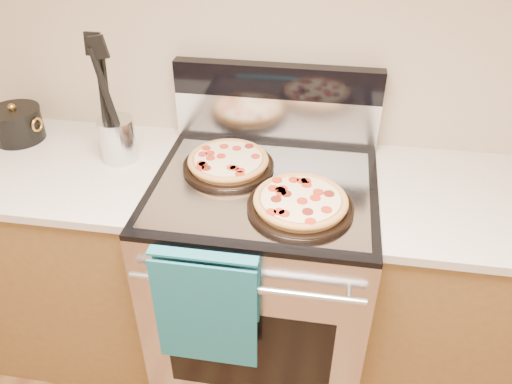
# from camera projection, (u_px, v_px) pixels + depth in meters

# --- Properties ---
(wall_back) EXTENTS (4.00, 0.00, 4.00)m
(wall_back) POSITION_uv_depth(u_px,v_px,m) (280.00, 24.00, 1.72)
(wall_back) COLOR #C5AE8E
(wall_back) RESTS_ON ground
(range_body) EXTENTS (0.76, 0.68, 0.90)m
(range_body) POSITION_uv_depth(u_px,v_px,m) (263.00, 282.00, 1.95)
(range_body) COLOR #B7B7BC
(range_body) RESTS_ON ground
(oven_window) EXTENTS (0.56, 0.01, 0.40)m
(oven_window) POSITION_uv_depth(u_px,v_px,m) (248.00, 353.00, 1.68)
(oven_window) COLOR black
(oven_window) RESTS_ON range_body
(cooktop) EXTENTS (0.76, 0.68, 0.02)m
(cooktop) POSITION_uv_depth(u_px,v_px,m) (264.00, 186.00, 1.69)
(cooktop) COLOR black
(cooktop) RESTS_ON range_body
(backsplash_lower) EXTENTS (0.76, 0.06, 0.18)m
(backsplash_lower) POSITION_uv_depth(u_px,v_px,m) (276.00, 118.00, 1.88)
(backsplash_lower) COLOR silver
(backsplash_lower) RESTS_ON cooktop
(backsplash_upper) EXTENTS (0.76, 0.06, 0.12)m
(backsplash_upper) POSITION_uv_depth(u_px,v_px,m) (277.00, 81.00, 1.80)
(backsplash_upper) COLOR black
(backsplash_upper) RESTS_ON backsplash_lower
(oven_handle) EXTENTS (0.70, 0.03, 0.03)m
(oven_handle) POSITION_uv_depth(u_px,v_px,m) (245.00, 288.00, 1.45)
(oven_handle) COLOR silver
(oven_handle) RESTS_ON range_body
(dish_towel) EXTENTS (0.32, 0.05, 0.42)m
(dish_towel) POSITION_uv_depth(u_px,v_px,m) (207.00, 307.00, 1.52)
(dish_towel) COLOR #1A7383
(dish_towel) RESTS_ON oven_handle
(foil_sheet) EXTENTS (0.70, 0.55, 0.01)m
(foil_sheet) POSITION_uv_depth(u_px,v_px,m) (263.00, 187.00, 1.66)
(foil_sheet) COLOR gray
(foil_sheet) RESTS_ON cooktop
(cabinet_left) EXTENTS (1.00, 0.62, 0.88)m
(cabinet_left) POSITION_uv_depth(u_px,v_px,m) (58.00, 255.00, 2.10)
(cabinet_left) COLOR brown
(cabinet_left) RESTS_ON ground
(countertop_left) EXTENTS (1.02, 0.64, 0.03)m
(countertop_left) POSITION_uv_depth(u_px,v_px,m) (30.00, 163.00, 1.84)
(countertop_left) COLOR beige
(countertop_left) RESTS_ON cabinet_left
(cabinet_right) EXTENTS (1.00, 0.62, 0.88)m
(cabinet_right) POSITION_uv_depth(u_px,v_px,m) (496.00, 306.00, 1.87)
(cabinet_right) COLOR brown
(cabinet_right) RESTS_ON ground
(pepperoni_pizza_back) EXTENTS (0.37, 0.37, 0.04)m
(pepperoni_pizza_back) POSITION_uv_depth(u_px,v_px,m) (228.00, 162.00, 1.74)
(pepperoni_pizza_back) COLOR #A96833
(pepperoni_pizza_back) RESTS_ON foil_sheet
(pepperoni_pizza_front) EXTENTS (0.36, 0.36, 0.04)m
(pepperoni_pizza_front) POSITION_uv_depth(u_px,v_px,m) (301.00, 203.00, 1.55)
(pepperoni_pizza_front) COLOR #A96833
(pepperoni_pizza_front) RESTS_ON foil_sheet
(utensil_crock) EXTENTS (0.16, 0.16, 0.16)m
(utensil_crock) POSITION_uv_depth(u_px,v_px,m) (118.00, 140.00, 1.79)
(utensil_crock) COLOR silver
(utensil_crock) RESTS_ON countertop_left
(saucepan) EXTENTS (0.22, 0.22, 0.12)m
(saucepan) POSITION_uv_depth(u_px,v_px,m) (17.00, 126.00, 1.93)
(saucepan) COLOR black
(saucepan) RESTS_ON countertop_left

